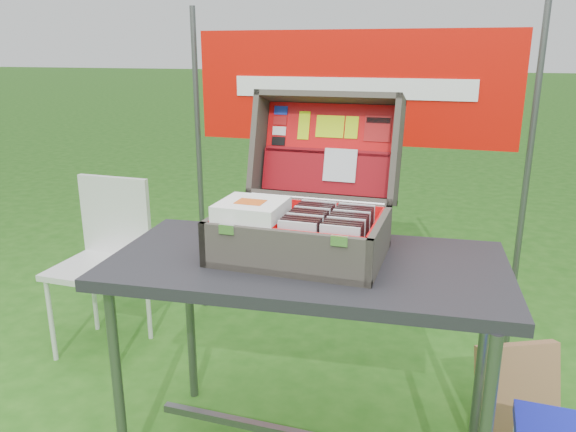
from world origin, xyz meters
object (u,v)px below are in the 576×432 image
(cardboard_box, at_px, (517,388))
(chair, at_px, (97,270))
(suitcase, at_px, (306,179))
(table, at_px, (306,367))

(cardboard_box, bearing_deg, chair, 153.03)
(chair, bearing_deg, cardboard_box, -0.42)
(suitcase, bearing_deg, table, -70.23)
(table, relative_size, cardboard_box, 3.63)
(chair, relative_size, cardboard_box, 2.42)
(table, relative_size, chair, 1.50)
(suitcase, distance_m, cardboard_box, 1.24)
(table, height_order, suitcase, suitcase)
(suitcase, height_order, cardboard_box, suitcase)
(table, distance_m, suitcase, 0.67)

